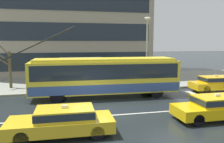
% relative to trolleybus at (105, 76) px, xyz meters
% --- Properties ---
extents(ground_plane, '(160.00, 160.00, 0.00)m').
position_rel_trolleybus_xyz_m(ground_plane, '(-1.52, -3.34, -1.63)').
color(ground_plane, '#20272A').
extents(sidewalk_slab, '(80.00, 10.00, 0.14)m').
position_rel_trolleybus_xyz_m(sidewalk_slab, '(-1.52, 6.60, -1.56)').
color(sidewalk_slab, gray).
rests_on(sidewalk_slab, ground_plane).
extents(crosswalk_stripe_edge_near, '(0.44, 4.40, 0.01)m').
position_rel_trolleybus_xyz_m(crosswalk_stripe_edge_near, '(7.18, -1.87, -1.62)').
color(crosswalk_stripe_edge_near, beige).
rests_on(crosswalk_stripe_edge_near, ground_plane).
extents(crosswalk_stripe_inner_a, '(0.44, 4.40, 0.01)m').
position_rel_trolleybus_xyz_m(crosswalk_stripe_inner_a, '(8.08, -1.87, -1.62)').
color(crosswalk_stripe_inner_a, beige).
rests_on(crosswalk_stripe_inner_a, ground_plane).
extents(crosswalk_stripe_center, '(0.44, 4.40, 0.01)m').
position_rel_trolleybus_xyz_m(crosswalk_stripe_center, '(8.98, -1.87, -1.62)').
color(crosswalk_stripe_center, beige).
rests_on(crosswalk_stripe_center, ground_plane).
extents(lane_centre_line, '(72.00, 0.14, 0.01)m').
position_rel_trolleybus_xyz_m(lane_centre_line, '(-1.52, -4.54, -1.62)').
color(lane_centre_line, silver).
rests_on(lane_centre_line, ground_plane).
extents(trolleybus, '(12.77, 2.83, 5.32)m').
position_rel_trolleybus_xyz_m(trolleybus, '(0.00, 0.00, 0.00)').
color(trolleybus, yellow).
rests_on(trolleybus, ground_plane).
extents(taxi_ahead_of_bus, '(4.72, 2.03, 1.39)m').
position_rel_trolleybus_xyz_m(taxi_ahead_of_bus, '(9.74, -0.10, -0.92)').
color(taxi_ahead_of_bus, yellow).
rests_on(taxi_ahead_of_bus, ground_plane).
extents(taxi_oncoming_near, '(4.73, 1.90, 1.39)m').
position_rel_trolleybus_xyz_m(taxi_oncoming_near, '(-3.27, -6.79, -0.92)').
color(taxi_oncoming_near, yellow).
rests_on(taxi_oncoming_near, ground_plane).
extents(taxi_oncoming_far, '(4.40, 1.76, 1.39)m').
position_rel_trolleybus_xyz_m(taxi_oncoming_far, '(4.85, -6.35, -0.92)').
color(taxi_oncoming_far, yellow).
rests_on(taxi_oncoming_far, ground_plane).
extents(bus_shelter, '(3.89, 1.87, 2.62)m').
position_rel_trolleybus_xyz_m(bus_shelter, '(-1.49, 3.60, 0.50)').
color(bus_shelter, gray).
rests_on(bus_shelter, sidewalk_slab).
extents(pedestrian_at_shelter, '(1.60, 1.60, 1.99)m').
position_rel_trolleybus_xyz_m(pedestrian_at_shelter, '(-3.10, 2.62, 0.15)').
color(pedestrian_at_shelter, navy).
rests_on(pedestrian_at_shelter, sidewalk_slab).
extents(pedestrian_approaching_curb, '(1.21, 1.21, 1.95)m').
position_rel_trolleybus_xyz_m(pedestrian_approaching_curb, '(-4.88, 4.13, 0.06)').
color(pedestrian_approaching_curb, '#293548').
rests_on(pedestrian_approaching_curb, sidewalk_slab).
extents(pedestrian_walking_past, '(1.26, 1.26, 1.99)m').
position_rel_trolleybus_xyz_m(pedestrian_walking_past, '(-3.72, 4.16, 0.16)').
color(pedestrian_walking_past, '#4A4A41').
rests_on(pedestrian_walking_past, sidewalk_slab).
extents(street_lamp, '(0.60, 0.32, 6.20)m').
position_rel_trolleybus_xyz_m(street_lamp, '(4.17, 2.16, 2.21)').
color(street_lamp, gray).
rests_on(street_lamp, sidewalk_slab).
extents(street_tree_bare, '(1.37, 0.89, 3.86)m').
position_rel_trolleybus_xyz_m(street_tree_bare, '(-7.77, 4.40, 0.37)').
color(street_tree_bare, brown).
rests_on(street_tree_bare, sidewalk_slab).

